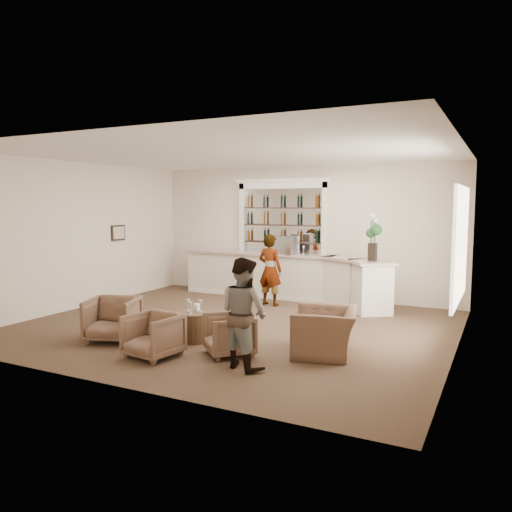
# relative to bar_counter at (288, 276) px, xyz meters

# --- Properties ---
(ground) EXTENTS (8.00, 8.00, 0.00)m
(ground) POSITION_rel_bar_counter_xyz_m (0.16, -3.00, -0.57)
(ground) COLOR brown
(ground) RESTS_ON ground
(room_shell) EXTENTS (8.04, 7.02, 3.32)m
(room_shell) POSITION_rel_bar_counter_xyz_m (0.33, -2.29, 1.77)
(room_shell) COLOR beige
(room_shell) RESTS_ON ground
(bar_counter) EXTENTS (5.72, 1.80, 1.14)m
(bar_counter) POSITION_rel_bar_counter_xyz_m (0.00, 0.00, 0.00)
(bar_counter) COLOR white
(bar_counter) RESTS_ON ground
(back_bar_alcove) EXTENTS (2.64, 0.25, 3.00)m
(back_bar_alcove) POSITION_rel_bar_counter_xyz_m (-0.34, 0.41, 1.46)
(back_bar_alcove) COLOR white
(back_bar_alcove) RESTS_ON ground
(cocktail_table) EXTENTS (0.63, 0.63, 0.50)m
(cocktail_table) POSITION_rel_bar_counter_xyz_m (0.02, -4.21, -0.32)
(cocktail_table) COLOR #4E3A21
(cocktail_table) RESTS_ON ground
(sommelier) EXTENTS (0.66, 0.48, 1.67)m
(sommelier) POSITION_rel_bar_counter_xyz_m (-0.08, -0.86, 0.26)
(sommelier) COLOR gray
(sommelier) RESTS_ON ground
(guest) EXTENTS (0.95, 0.85, 1.61)m
(guest) POSITION_rel_bar_counter_xyz_m (1.48, -5.08, 0.23)
(guest) COLOR gray
(guest) RESTS_ON ground
(armchair_left) EXTENTS (1.05, 1.07, 0.76)m
(armchair_left) POSITION_rel_bar_counter_xyz_m (-1.23, -4.85, -0.20)
(armchair_left) COLOR brown
(armchair_left) RESTS_ON ground
(armchair_center) EXTENTS (0.83, 0.85, 0.68)m
(armchair_center) POSITION_rel_bar_counter_xyz_m (-0.00, -5.29, -0.23)
(armchair_center) COLOR brown
(armchair_center) RESTS_ON ground
(armchair_right) EXTENTS (1.00, 1.00, 0.65)m
(armchair_right) POSITION_rel_bar_counter_xyz_m (0.99, -4.66, -0.25)
(armchair_right) COLOR brown
(armchair_right) RESTS_ON ground
(armchair_far) EXTENTS (1.22, 1.32, 0.72)m
(armchair_far) POSITION_rel_bar_counter_xyz_m (2.31, -3.92, -0.21)
(armchair_far) COLOR brown
(armchair_far) RESTS_ON ground
(espresso_machine) EXTENTS (0.55, 0.49, 0.44)m
(espresso_machine) POSITION_rel_bar_counter_xyz_m (-0.02, -0.05, 0.79)
(espresso_machine) COLOR #A9A9AE
(espresso_machine) RESTS_ON bar_counter
(flower_vase) EXTENTS (0.27, 0.27, 1.02)m
(flower_vase) POSITION_rel_bar_counter_xyz_m (2.23, -0.58, 1.14)
(flower_vase) COLOR black
(flower_vase) RESTS_ON bar_counter
(wine_glass_bar_left) EXTENTS (0.07, 0.07, 0.21)m
(wine_glass_bar_left) POSITION_rel_bar_counter_xyz_m (0.42, -0.02, 0.67)
(wine_glass_bar_left) COLOR white
(wine_glass_bar_left) RESTS_ON bar_counter
(wine_glass_bar_right) EXTENTS (0.07, 0.07, 0.21)m
(wine_glass_bar_right) POSITION_rel_bar_counter_xyz_m (-0.58, 0.08, 0.67)
(wine_glass_bar_right) COLOR white
(wine_glass_bar_right) RESTS_ON bar_counter
(wine_glass_tbl_a) EXTENTS (0.07, 0.07, 0.21)m
(wine_glass_tbl_a) POSITION_rel_bar_counter_xyz_m (-0.10, -4.18, 0.03)
(wine_glass_tbl_a) COLOR white
(wine_glass_tbl_a) RESTS_ON cocktail_table
(wine_glass_tbl_b) EXTENTS (0.07, 0.07, 0.21)m
(wine_glass_tbl_b) POSITION_rel_bar_counter_xyz_m (0.12, -4.13, 0.03)
(wine_glass_tbl_b) COLOR white
(wine_glass_tbl_b) RESTS_ON cocktail_table
(wine_glass_tbl_c) EXTENTS (0.07, 0.07, 0.21)m
(wine_glass_tbl_c) POSITION_rel_bar_counter_xyz_m (0.06, -4.34, 0.03)
(wine_glass_tbl_c) COLOR white
(wine_glass_tbl_c) RESTS_ON cocktail_table
(napkin_holder) EXTENTS (0.08, 0.08, 0.12)m
(napkin_holder) POSITION_rel_bar_counter_xyz_m (-0.00, -4.07, -0.01)
(napkin_holder) COLOR white
(napkin_holder) RESTS_ON cocktail_table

